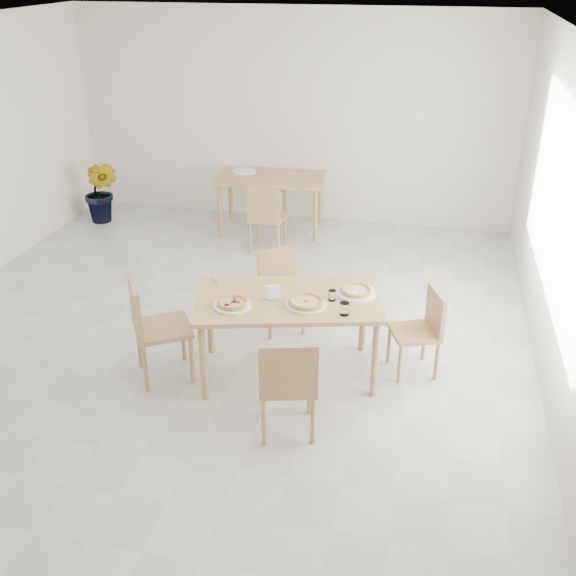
% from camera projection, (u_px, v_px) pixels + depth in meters
% --- Properties ---
extents(room, '(7.28, 7.00, 7.00)m').
position_uv_depth(room, '(560.00, 203.00, 5.59)').
color(room, beige).
rests_on(room, ground).
extents(main_table, '(1.72, 1.24, 0.75)m').
position_uv_depth(main_table, '(288.00, 306.00, 5.72)').
color(main_table, tan).
rests_on(main_table, ground).
extents(chair_south, '(0.53, 0.53, 0.87)m').
position_uv_depth(chair_south, '(288.00, 381.00, 5.01)').
color(chair_south, '#A57F52').
rests_on(chair_south, ground).
extents(chair_north, '(0.53, 0.53, 0.79)m').
position_uv_depth(chair_north, '(280.00, 284.00, 6.60)').
color(chair_north, '#A57F52').
rests_on(chair_north, ground).
extents(chair_west, '(0.63, 0.63, 0.93)m').
position_uv_depth(chair_west, '(152.00, 323.00, 5.72)').
color(chair_west, '#A57F52').
rests_on(chair_west, ground).
extents(chair_east, '(0.50, 0.50, 0.78)m').
position_uv_depth(chair_east, '(423.00, 326.00, 5.85)').
color(chair_east, '#A57F52').
rests_on(chair_east, ground).
extents(plate_margherita, '(0.34, 0.34, 0.02)m').
position_uv_depth(plate_margherita, '(306.00, 304.00, 5.56)').
color(plate_margherita, white).
rests_on(plate_margherita, main_table).
extents(plate_mushroom, '(0.35, 0.35, 0.02)m').
position_uv_depth(plate_mushroom, '(356.00, 293.00, 5.75)').
color(plate_mushroom, white).
rests_on(plate_mushroom, main_table).
extents(plate_pepperoni, '(0.32, 0.32, 0.02)m').
position_uv_depth(plate_pepperoni, '(232.00, 305.00, 5.54)').
color(plate_pepperoni, white).
rests_on(plate_pepperoni, main_table).
extents(pizza_margherita, '(0.34, 0.34, 0.03)m').
position_uv_depth(pizza_margherita, '(306.00, 302.00, 5.55)').
color(pizza_margherita, tan).
rests_on(pizza_margherita, plate_margherita).
extents(pizza_mushroom, '(0.30, 0.30, 0.03)m').
position_uv_depth(pizza_mushroom, '(356.00, 290.00, 5.74)').
color(pizza_mushroom, tan).
rests_on(pizza_mushroom, plate_mushroom).
extents(pizza_pepperoni, '(0.26, 0.26, 0.03)m').
position_uv_depth(pizza_pepperoni, '(232.00, 303.00, 5.53)').
color(pizza_pepperoni, tan).
rests_on(pizza_pepperoni, plate_pepperoni).
extents(tumbler_a, '(0.07, 0.07, 0.09)m').
position_uv_depth(tumbler_a, '(332.00, 295.00, 5.63)').
color(tumbler_a, white).
rests_on(tumbler_a, main_table).
extents(tumbler_b, '(0.08, 0.08, 0.11)m').
position_uv_depth(tumbler_b, '(344.00, 309.00, 5.40)').
color(tumbler_b, white).
rests_on(tumbler_b, main_table).
extents(napkin_holder, '(0.12, 0.10, 0.13)m').
position_uv_depth(napkin_holder, '(273.00, 293.00, 5.64)').
color(napkin_holder, silver).
rests_on(napkin_holder, main_table).
extents(fork_a, '(0.11, 0.14, 0.01)m').
position_uv_depth(fork_a, '(215.00, 282.00, 5.95)').
color(fork_a, silver).
rests_on(fork_a, main_table).
extents(fork_b, '(0.06, 0.16, 0.01)m').
position_uv_depth(fork_b, '(271.00, 284.00, 5.92)').
color(fork_b, silver).
rests_on(fork_b, main_table).
extents(second_table, '(1.45, 0.91, 0.75)m').
position_uv_depth(second_table, '(271.00, 183.00, 8.85)').
color(second_table, '#A57F52').
rests_on(second_table, ground).
extents(chair_back_s, '(0.43, 0.43, 0.84)m').
position_uv_depth(chair_back_s, '(266.00, 215.00, 8.26)').
color(chair_back_s, '#A57F52').
rests_on(chair_back_s, ground).
extents(chair_back_n, '(0.53, 0.53, 0.89)m').
position_uv_depth(chair_back_n, '(282.00, 178.00, 9.53)').
color(chair_back_n, '#A57F52').
rests_on(chair_back_n, ground).
extents(plate_empty, '(0.32, 0.32, 0.02)m').
position_uv_depth(plate_empty, '(244.00, 171.00, 8.99)').
color(plate_empty, white).
rests_on(plate_empty, second_table).
extents(potted_plant, '(0.49, 0.40, 0.88)m').
position_uv_depth(potted_plant, '(102.00, 192.00, 9.23)').
color(potted_plant, '#2B691F').
rests_on(potted_plant, ground).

